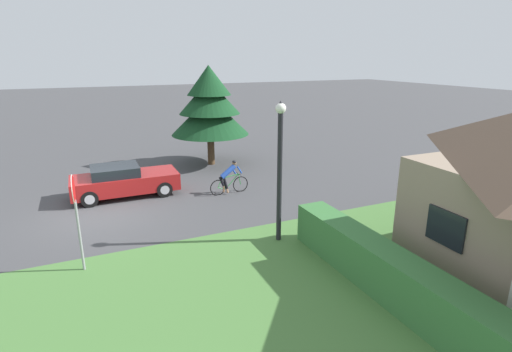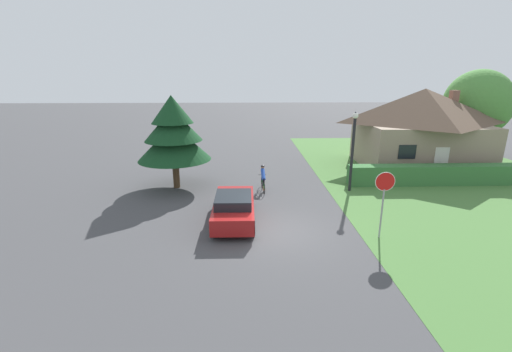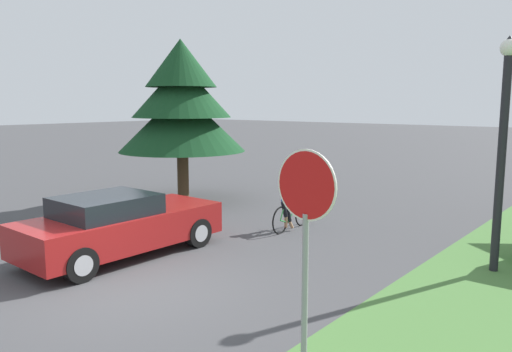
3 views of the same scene
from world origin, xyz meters
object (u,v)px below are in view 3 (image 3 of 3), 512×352
(cyclist, at_px, (292,203))
(stop_sign, at_px, (306,222))
(conifer_tall_near, at_px, (182,104))
(street_lamp, at_px, (503,135))
(sedan_left_lane, at_px, (119,225))

(cyclist, distance_m, stop_sign, 7.58)
(cyclist, xyz_separation_m, conifer_tall_near, (-5.06, 0.84, 2.54))
(street_lamp, xyz_separation_m, conifer_tall_near, (-10.02, 0.98, 0.57))
(sedan_left_lane, xyz_separation_m, cyclist, (1.53, 4.20, 0.03))
(conifer_tall_near, bearing_deg, sedan_left_lane, -55.02)
(sedan_left_lane, distance_m, conifer_tall_near, 6.67)
(cyclist, distance_m, conifer_tall_near, 5.72)
(sedan_left_lane, relative_size, stop_sign, 1.57)
(sedan_left_lane, xyz_separation_m, stop_sign, (5.97, -1.81, 1.32))
(sedan_left_lane, height_order, stop_sign, stop_sign)
(sedan_left_lane, relative_size, cyclist, 2.44)
(cyclist, relative_size, conifer_tall_near, 0.34)
(conifer_tall_near, bearing_deg, stop_sign, -35.79)
(stop_sign, xyz_separation_m, conifer_tall_near, (-9.50, 6.85, 1.25))
(cyclist, relative_size, stop_sign, 0.64)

